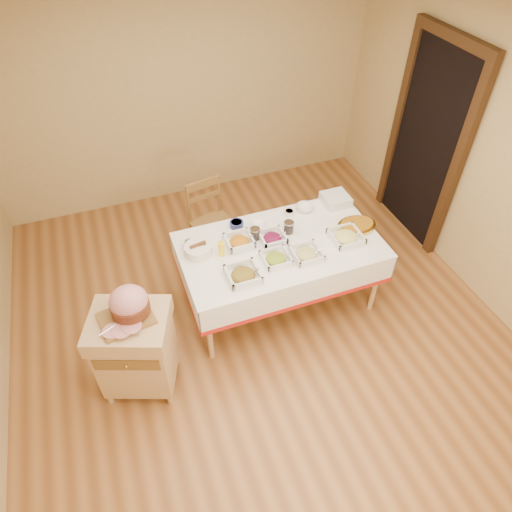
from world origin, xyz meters
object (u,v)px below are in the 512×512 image
Objects in this scene: preserve_jar_left at (255,234)px; plate_stack at (336,199)px; dining_table at (280,257)px; butcher_cart at (136,348)px; brass_platter at (357,225)px; bread_basket at (198,250)px; ham_on_board at (129,305)px; dining_chair at (212,222)px; preserve_jar_right at (289,228)px; mustard_bottle at (221,248)px.

plate_stack is at bearing 13.49° from preserve_jar_left.
preserve_jar_left reaches higher than dining_table.
brass_platter is (2.20, 0.43, 0.30)m from butcher_cart.
bread_basket is 0.65× the size of brass_platter.
dining_table is 1.50m from ham_on_board.
dining_chair reaches higher than preserve_jar_right.
dining_table is 0.77m from bread_basket.
dining_table is 0.97m from dining_chair.
butcher_cart is 1.68m from dining_chair.
dining_chair is (1.02, 1.33, -0.01)m from butcher_cart.
butcher_cart is 1.43m from preserve_jar_left.
plate_stack reaches higher than brass_platter.
brass_platter is (0.01, -0.41, -0.02)m from plate_stack.
preserve_jar_right is at bearing -157.94° from plate_stack.
butcher_cart is 2.26m from brass_platter.
dining_table is at bearing 177.97° from brass_platter.
brass_platter is at bearing -6.42° from bread_basket.
preserve_jar_right is at bearing 165.84° from brass_platter.
preserve_jar_right is (1.57, 0.59, 0.33)m from butcher_cart.
dining_table is 1.51m from butcher_cart.
ham_on_board is at bearing -150.63° from mustard_bottle.
dining_chair reaches higher than bread_basket.
mustard_bottle is 0.47× the size of brass_platter.
dining_chair is at bearing 52.50° from butcher_cart.
mustard_bottle is 0.71× the size of plate_stack.
mustard_bottle is (0.86, 0.48, -0.12)m from ham_on_board.
brass_platter is at bearing 11.15° from butcher_cart.
ham_on_board is at bearing -154.17° from preserve_jar_left.
ham_on_board reaches higher than dining_chair.
dining_table is at bearing -10.96° from bread_basket.
preserve_jar_left is 0.97× the size of preserve_jar_right.
butcher_cart is 3.43× the size of bread_basket.
plate_stack is (1.29, 0.33, -0.03)m from mustard_bottle.
preserve_jar_left is at bearing 25.83° from ham_on_board.
butcher_cart is 7.04× the size of preserve_jar_right.
dining_chair is 0.91m from mustard_bottle.
mustard_bottle is at bearing -163.68° from preserve_jar_left.
mustard_bottle is 0.73× the size of bread_basket.
preserve_jar_right is (0.55, -0.74, 0.34)m from dining_chair.
ham_on_board reaches higher than preserve_jar_right.
dining_chair is at bearing 66.85° from bread_basket.
butcher_cart is at bearing -159.36° from preserve_jar_right.
dining_chair is 3.65× the size of plate_stack.
dining_chair is 0.82m from preserve_jar_left.
mustard_bottle reaches higher than butcher_cart.
preserve_jar_right is 0.68m from mustard_bottle.
preserve_jar_right is 0.86m from bread_basket.
butcher_cart is at bearing -127.50° from dining_chair.
mustard_bottle is at bearing 176.46° from brass_platter.
preserve_jar_left is at bearing -166.51° from plate_stack.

